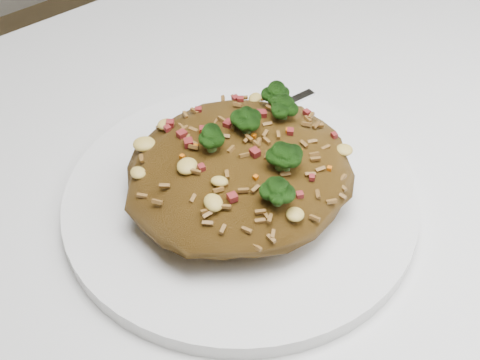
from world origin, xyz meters
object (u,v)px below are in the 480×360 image
at_px(fork, 248,121).
at_px(plate, 240,200).
at_px(dining_table, 332,266).
at_px(fried_rice, 241,164).

bearing_deg(fork, plate, -130.09).
bearing_deg(dining_table, fried_rice, 148.33).
bearing_deg(plate, fried_rice, -24.54).
relative_size(fried_rice, fork, 1.10).
bearing_deg(fried_rice, dining_table, -31.67).
relative_size(dining_table, plate, 4.33).
height_order(dining_table, plate, plate).
relative_size(dining_table, fried_rice, 6.72).
height_order(fried_rice, fork, fried_rice).
xyz_separation_m(dining_table, fried_rice, (-0.07, 0.04, 0.14)).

